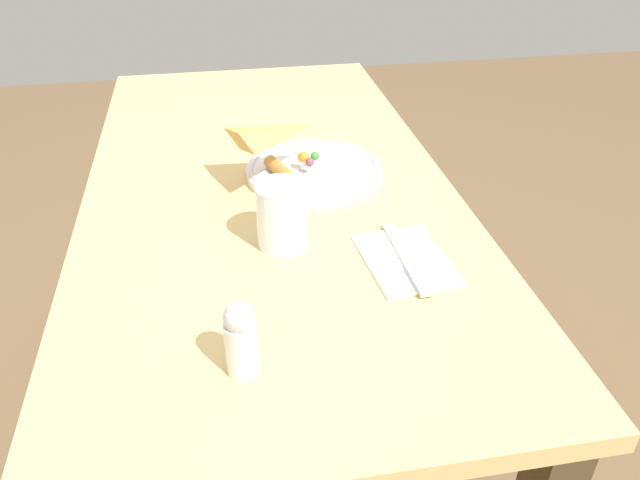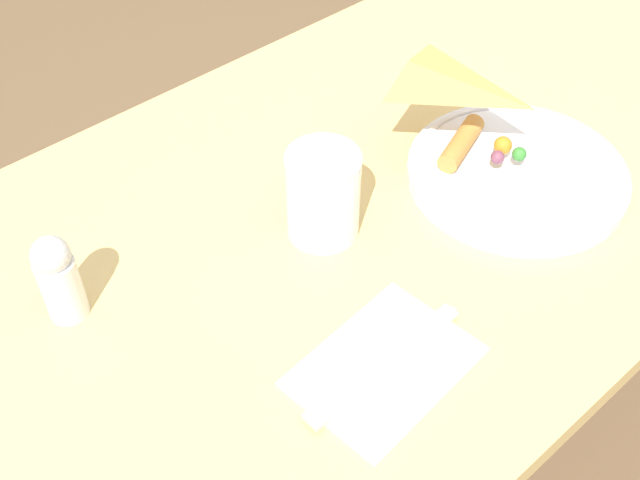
{
  "view_description": "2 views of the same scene",
  "coord_description": "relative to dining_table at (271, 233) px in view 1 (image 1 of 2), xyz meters",
  "views": [
    {
      "loc": [
        -1.02,
        0.09,
        1.29
      ],
      "look_at": [
        -0.25,
        -0.05,
        0.78
      ],
      "focal_mm": 35.0,
      "sensor_mm": 36.0,
      "label": 1
    },
    {
      "loc": [
        -0.63,
        -0.46,
        1.38
      ],
      "look_at": [
        -0.26,
        -0.05,
        0.81
      ],
      "focal_mm": 45.0,
      "sensor_mm": 36.0,
      "label": 2
    }
  ],
  "objects": [
    {
      "name": "butter_knife",
      "position": [
        -0.31,
        -0.17,
        0.12
      ],
      "size": [
        0.19,
        0.02,
        0.01
      ],
      "rotation": [
        0.0,
        0.0,
        0.02
      ],
      "color": "#B2B2B7",
      "rests_on": "napkin_folded"
    },
    {
      "name": "plate_pizza",
      "position": [
        -0.0,
        -0.09,
        0.13
      ],
      "size": [
        0.25,
        0.25,
        0.05
      ],
      "color": "white",
      "rests_on": "dining_table"
    },
    {
      "name": "salt_shaker",
      "position": [
        -0.48,
        0.08,
        0.17
      ],
      "size": [
        0.04,
        0.04,
        0.1
      ],
      "color": "silver",
      "rests_on": "dining_table"
    },
    {
      "name": "napkin_folded",
      "position": [
        -0.3,
        -0.17,
        0.12
      ],
      "size": [
        0.18,
        0.13,
        0.0
      ],
      "rotation": [
        0.0,
        0.0,
        0.09
      ],
      "color": "white",
      "rests_on": "dining_table"
    },
    {
      "name": "milk_glass",
      "position": [
        -0.22,
        0.0,
        0.16
      ],
      "size": [
        0.08,
        0.08,
        0.1
      ],
      "color": "white",
      "rests_on": "dining_table"
    },
    {
      "name": "ground_plane",
      "position": [
        0.0,
        0.0,
        -0.65
      ],
      "size": [
        6.0,
        6.0,
        0.0
      ],
      "primitive_type": "plane",
      "color": "brown"
    },
    {
      "name": "dining_table",
      "position": [
        0.0,
        0.0,
        0.0
      ],
      "size": [
        1.3,
        0.65,
        0.76
      ],
      "color": "#DBB770",
      "rests_on": "ground_plane"
    }
  ]
}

